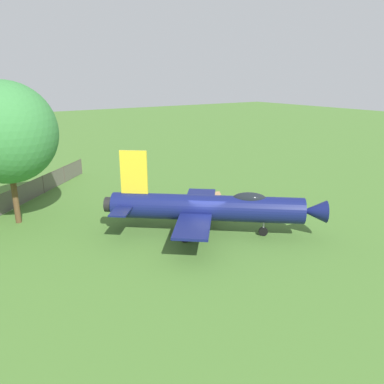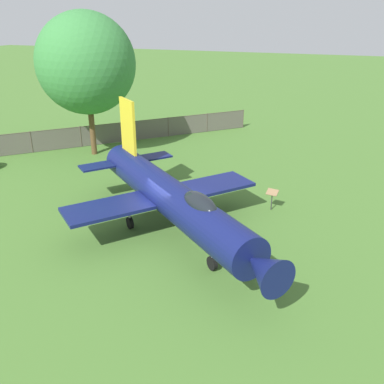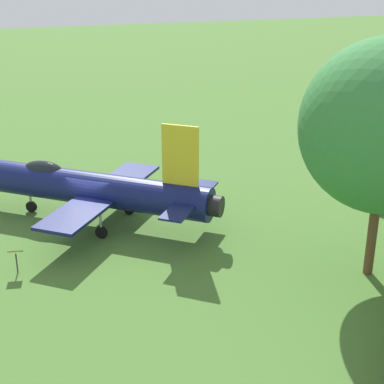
# 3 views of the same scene
# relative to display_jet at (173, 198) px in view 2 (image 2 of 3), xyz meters

# --- Properties ---
(ground_plane) EXTENTS (200.00, 200.00, 0.00)m
(ground_plane) POSITION_rel_display_jet_xyz_m (-0.28, 0.23, -1.89)
(ground_plane) COLOR #47722D
(display_jet) EXTENTS (12.60, 11.31, 5.59)m
(display_jet) POSITION_rel_display_jet_xyz_m (0.00, 0.00, 0.00)
(display_jet) COLOR #111951
(display_jet) RESTS_ON ground_plane
(shade_tree) EXTENTS (6.84, 6.82, 10.00)m
(shade_tree) POSITION_rel_display_jet_xyz_m (-10.39, 9.51, 4.63)
(shade_tree) COLOR brown
(shade_tree) RESTS_ON ground_plane
(perimeter_fence) EXTENTS (18.32, 18.17, 1.66)m
(perimeter_fence) POSITION_rel_display_jet_xyz_m (-10.99, 11.99, -1.01)
(perimeter_fence) COLOR #4C4238
(perimeter_fence) RESTS_ON ground_plane
(info_plaque) EXTENTS (0.66, 0.50, 1.14)m
(info_plaque) POSITION_rel_display_jet_xyz_m (3.85, 4.37, -1.03)
(info_plaque) COLOR #333333
(info_plaque) RESTS_ON ground_plane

